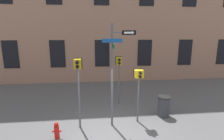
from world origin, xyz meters
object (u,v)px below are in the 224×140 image
object	(u,v)px
pedestrian_signal_across	(119,68)
trash_bin	(164,106)
street_sign_pole	(114,68)
pedestrian_signal_left	(78,76)
fire_hydrant	(57,131)
pedestrian_signal_right	(139,81)

from	to	relation	value
pedestrian_signal_across	trash_bin	world-z (taller)	pedestrian_signal_across
street_sign_pole	pedestrian_signal_left	distance (m)	1.47
trash_bin	pedestrian_signal_across	bearing A→B (deg)	138.59
street_sign_pole	pedestrian_signal_across	xyz separation A→B (m)	(0.53, 2.31, -0.45)
fire_hydrant	trash_bin	distance (m)	4.92
pedestrian_signal_left	pedestrian_signal_right	distance (m)	2.58
fire_hydrant	street_sign_pole	bearing A→B (deg)	17.88
pedestrian_signal_left	pedestrian_signal_right	xyz separation A→B (m)	(2.54, 0.25, -0.36)
fire_hydrant	pedestrian_signal_left	bearing A→B (deg)	39.83
pedestrian_signal_left	pedestrian_signal_right	bearing A→B (deg)	5.64
pedestrian_signal_right	fire_hydrant	xyz separation A→B (m)	(-3.36, -0.93, -1.59)
pedestrian_signal_right	fire_hydrant	distance (m)	3.84
pedestrian_signal_across	fire_hydrant	distance (m)	4.49
pedestrian_signal_right	pedestrian_signal_across	distance (m)	2.19
trash_bin	pedestrian_signal_right	bearing A→B (deg)	-163.30
pedestrian_signal_across	fire_hydrant	size ratio (longest dim) A/B	4.07
street_sign_pole	pedestrian_signal_across	world-z (taller)	street_sign_pole
pedestrian_signal_left	fire_hydrant	size ratio (longest dim) A/B	4.51
street_sign_pole	trash_bin	world-z (taller)	street_sign_pole
street_sign_pole	trash_bin	xyz separation A→B (m)	(2.46, 0.61, -2.03)
pedestrian_signal_left	pedestrian_signal_across	world-z (taller)	pedestrian_signal_left
pedestrian_signal_across	fire_hydrant	world-z (taller)	pedestrian_signal_across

